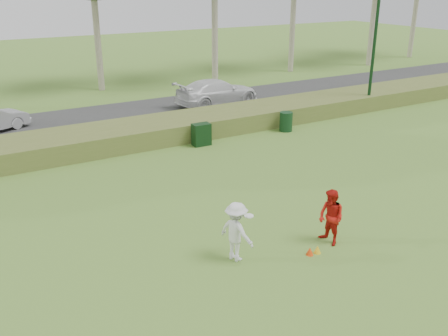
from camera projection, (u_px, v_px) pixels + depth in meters
ground at (294, 253)px, 14.33m from camera, size 120.00×120.00×0.00m
reed_strip at (140, 133)px, 23.85m from camera, size 80.00×3.00×0.90m
park_road at (108, 118)px, 28.04m from camera, size 80.00×6.00×0.06m
lamp_post at (378, 12)px, 27.78m from camera, size 0.70×0.70×8.18m
player_white at (236, 232)px, 13.73m from camera, size 1.01×1.26×1.73m
player_red at (331, 217)px, 14.58m from camera, size 0.68×0.85×1.70m
cone_orange at (310, 251)px, 14.21m from camera, size 0.22×0.22×0.24m
cone_yellow at (317, 249)px, 14.30m from camera, size 0.21×0.21×0.24m
utility_cabinet at (201, 134)px, 23.37m from camera, size 0.85×0.55×1.04m
trash_bin at (286, 122)px, 25.55m from camera, size 0.73×0.73×0.99m
car_right at (217, 92)px, 30.56m from camera, size 5.49×2.57×1.55m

